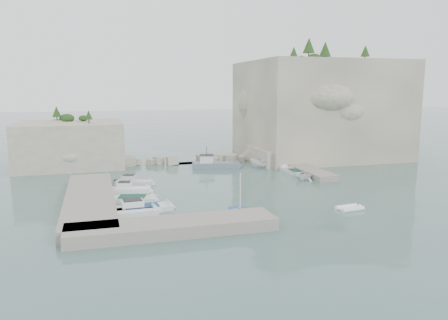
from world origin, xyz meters
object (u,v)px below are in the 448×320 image
object	(u,v)px
motorboat_b	(131,192)
motorboat_e	(135,215)
work_boat	(216,168)
tender_east_c	(290,172)
tender_east_d	(264,168)
rowboat	(240,219)
motorboat_d	(142,211)
motorboat_c	(132,202)
tender_east_b	(296,174)
motorboat_a	(135,185)
inflatable_dinghy	(349,210)
tender_east_a	(304,180)

from	to	relation	value
motorboat_b	motorboat_e	distance (m)	9.78
work_boat	tender_east_c	bearing A→B (deg)	-20.32
tender_east_d	motorboat_e	bearing A→B (deg)	157.61
rowboat	motorboat_d	bearing A→B (deg)	69.14
motorboat_b	work_boat	size ratio (longest dim) A/B	0.63
motorboat_c	motorboat_d	xyz separation A→B (m)	(0.62, -4.18, 0.00)
motorboat_e	work_boat	xyz separation A→B (m)	(14.54, 22.58, 0.00)
tender_east_b	tender_east_d	xyz separation A→B (m)	(-2.49, 6.29, 0.00)
motorboat_d	motorboat_a	bearing A→B (deg)	85.89
motorboat_d	inflatable_dinghy	xyz separation A→B (m)	(20.56, -5.47, 0.00)
tender_east_b	rowboat	bearing A→B (deg)	145.23
tender_east_c	motorboat_a	bearing A→B (deg)	92.27
motorboat_d	tender_east_d	distance (m)	28.57
motorboat_a	tender_east_a	size ratio (longest dim) A/B	1.67
motorboat_a	motorboat_e	world-z (taller)	motorboat_a
motorboat_d	inflatable_dinghy	world-z (taller)	motorboat_d
motorboat_b	rowboat	bearing A→B (deg)	-43.84
motorboat_a	tender_east_d	world-z (taller)	tender_east_d
motorboat_e	rowboat	size ratio (longest dim) A/B	0.93
motorboat_c	rowboat	size ratio (longest dim) A/B	1.07
tender_east_d	work_boat	world-z (taller)	work_boat
tender_east_a	tender_east_b	world-z (taller)	tender_east_a
motorboat_a	motorboat_c	bearing A→B (deg)	-74.88
motorboat_c	tender_east_b	world-z (taller)	same
motorboat_e	tender_east_d	xyz separation A→B (m)	(21.81, 20.41, 0.00)
motorboat_d	inflatable_dinghy	distance (m)	21.28
motorboat_b	tender_east_b	world-z (taller)	motorboat_b
motorboat_d	work_boat	bearing A→B (deg)	54.94
motorboat_d	motorboat_c	bearing A→B (deg)	95.87
tender_east_a	tender_east_b	size ratio (longest dim) A/B	0.69
motorboat_a	tender_east_d	bearing A→B (deg)	39.34
motorboat_a	motorboat_c	distance (m)	8.62
motorboat_d	tender_east_b	world-z (taller)	motorboat_d
tender_east_d	tender_east_c	bearing A→B (deg)	-127.04
rowboat	tender_east_d	size ratio (longest dim) A/B	1.14
tender_east_c	motorboat_e	bearing A→B (deg)	120.27
motorboat_c	tender_east_a	distance (m)	23.91
motorboat_d	motorboat_e	bearing A→B (deg)	-129.84
motorboat_b	rowboat	size ratio (longest dim) A/B	0.97
tender_east_b	motorboat_b	bearing A→B (deg)	104.35
motorboat_b	rowboat	xyz separation A→B (m)	(9.23, -13.93, 0.00)
motorboat_b	tender_east_d	distance (m)	23.95
inflatable_dinghy	motorboat_d	bearing A→B (deg)	157.82
motorboat_b	motorboat_c	distance (m)	4.55
rowboat	work_boat	world-z (taller)	work_boat
inflatable_dinghy	tender_east_a	distance (m)	14.77
tender_east_c	tender_east_a	bearing A→B (deg)	170.63
motorboat_c	inflatable_dinghy	size ratio (longest dim) A/B	1.97
motorboat_c	tender_east_c	bearing A→B (deg)	38.98
motorboat_a	rowboat	bearing A→B (deg)	-43.28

